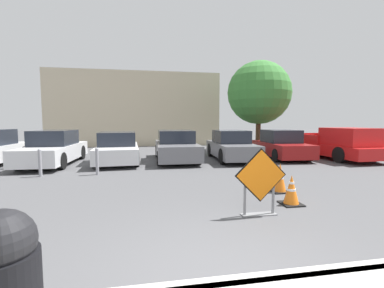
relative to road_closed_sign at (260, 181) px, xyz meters
The scene contains 16 objects.
ground_plane 8.01m from the road_closed_sign, 100.17° to the left, with size 96.00×96.00×0.00m, color #4C4C4F.
curb_lip 2.65m from the road_closed_sign, 123.21° to the right, with size 22.17×0.20×0.14m.
road_closed_sign is the anchor object (origin of this frame).
traffic_cone_nearest 1.22m from the road_closed_sign, 28.13° to the left, with size 0.47×0.47×0.69m.
traffic_cone_second 2.05m from the road_closed_sign, 50.42° to the left, with size 0.45×0.45×0.79m.
parked_car_second 9.90m from the road_closed_sign, 129.89° to the left, with size 1.87×4.71×1.52m.
parked_car_third 8.39m from the road_closed_sign, 115.38° to the left, with size 2.08×4.27×1.42m.
parked_car_fourth 7.82m from the road_closed_sign, 96.16° to the left, with size 1.96×4.54×1.48m.
parked_car_fifth 7.77m from the road_closed_sign, 75.72° to the left, with size 1.93×4.40×1.47m.
parked_car_sixth 8.94m from the road_closed_sign, 58.47° to the left, with size 2.02×4.12×1.48m.
pickup_truck 10.20m from the road_closed_sign, 43.20° to the left, with size 2.22×5.60×1.61m.
trash_bin 4.27m from the road_closed_sign, 141.07° to the right, with size 0.52×0.52×1.11m.
bollard_nearest 6.27m from the road_closed_sign, 129.82° to the left, with size 0.12×0.12×0.98m.
bollard_second 7.61m from the road_closed_sign, 140.79° to the left, with size 0.12×0.12×0.98m.
building_facade_backdrop 18.34m from the road_closed_sign, 99.68° to the left, with size 13.25×5.00×5.79m.
street_tree_behind_lot 12.57m from the road_closed_sign, 65.89° to the left, with size 4.07×4.07×5.82m.
Camera 1 is at (-0.82, -2.59, 1.90)m, focal length 24.00 mm.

